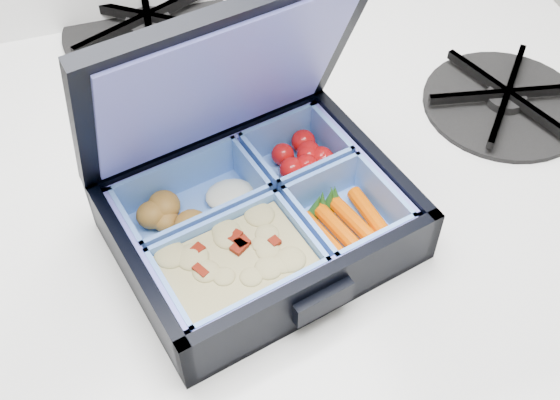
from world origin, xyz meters
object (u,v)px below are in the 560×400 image
object	(u,v)px
stove	(316,383)
bento_box	(261,220)
burner_grate	(506,97)
fork	(286,97)

from	to	relation	value
stove	bento_box	xyz separation A→B (m)	(-0.10, -0.08, 0.52)
burner_grate	fork	bearing A→B (deg)	159.74
burner_grate	bento_box	bearing A→B (deg)	-162.44
bento_box	burner_grate	size ratio (longest dim) A/B	1.41
bento_box	burner_grate	xyz separation A→B (m)	(0.28, 0.09, -0.02)
bento_box	burner_grate	distance (m)	0.29
stove	bento_box	size ratio (longest dim) A/B	4.34
stove	burner_grate	bearing A→B (deg)	2.23
burner_grate	fork	distance (m)	0.22
stove	bento_box	bearing A→B (deg)	-140.17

